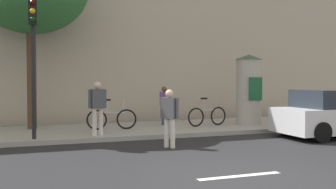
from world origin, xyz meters
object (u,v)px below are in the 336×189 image
(traffic_light, at_px, (33,45))
(poster_column, at_px, (249,89))
(pedestrian_in_dark_shirt, at_px, (98,104))
(bicycle_upright, at_px, (207,116))
(pedestrian_with_bag, at_px, (164,102))
(bicycle_leaning, at_px, (112,119))
(pedestrian_near_pole, at_px, (170,114))

(traffic_light, distance_m, poster_column, 8.36)
(traffic_light, relative_size, pedestrian_in_dark_shirt, 2.41)
(traffic_light, xyz_separation_m, pedestrian_in_dark_shirt, (1.91, 0.30, -1.76))
(traffic_light, bearing_deg, poster_column, 9.83)
(bicycle_upright, bearing_deg, traffic_light, -167.65)
(pedestrian_with_bag, height_order, bicycle_leaning, pedestrian_with_bag)
(pedestrian_near_pole, height_order, bicycle_upright, pedestrian_near_pole)
(poster_column, bearing_deg, traffic_light, -170.17)
(poster_column, distance_m, pedestrian_in_dark_shirt, 6.32)
(pedestrian_near_pole, distance_m, bicycle_leaning, 3.46)
(traffic_light, xyz_separation_m, bicycle_leaning, (2.60, 1.51, -2.39))
(traffic_light, height_order, bicycle_upright, traffic_light)
(pedestrian_near_pole, bearing_deg, pedestrian_in_dark_shirt, 129.03)
(traffic_light, bearing_deg, pedestrian_in_dark_shirt, 8.97)
(bicycle_leaning, distance_m, bicycle_upright, 3.68)
(pedestrian_near_pole, distance_m, bicycle_upright, 4.16)
(poster_column, height_order, pedestrian_near_pole, poster_column)
(poster_column, distance_m, pedestrian_near_pole, 5.57)
(poster_column, xyz_separation_m, bicycle_leaning, (-5.52, 0.10, -1.02))
(poster_column, bearing_deg, pedestrian_with_bag, 163.47)
(bicycle_leaning, bearing_deg, bicycle_upright, -2.07)
(pedestrian_in_dark_shirt, distance_m, bicycle_upright, 4.54)
(pedestrian_in_dark_shirt, bearing_deg, bicycle_leaning, 60.28)
(poster_column, height_order, bicycle_upright, poster_column)
(traffic_light, height_order, pedestrian_with_bag, traffic_light)
(poster_column, bearing_deg, pedestrian_near_pole, -144.87)
(pedestrian_with_bag, relative_size, bicycle_leaning, 0.86)
(pedestrian_with_bag, distance_m, pedestrian_in_dark_shirt, 3.61)
(pedestrian_with_bag, bearing_deg, poster_column, -16.53)
(bicycle_leaning, bearing_deg, traffic_light, -149.87)
(pedestrian_in_dark_shirt, bearing_deg, bicycle_upright, 13.80)
(traffic_light, relative_size, bicycle_leaning, 2.33)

